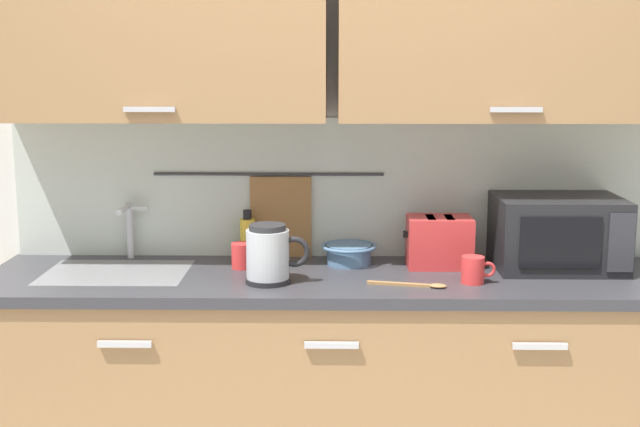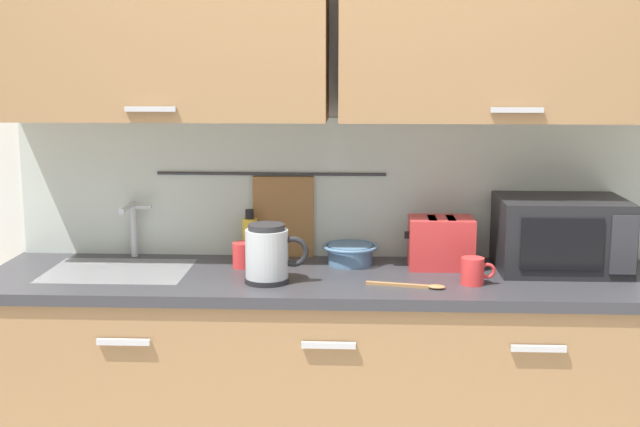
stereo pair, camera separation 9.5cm
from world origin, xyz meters
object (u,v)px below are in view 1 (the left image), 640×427
object	(u,v)px
electric_kettle	(269,255)
toaster	(439,242)
microwave	(558,233)
mug_near_sink	(243,256)
dish_soap_bottle	(248,238)
mug_by_kettle	(474,270)
wooden_spoon	(417,285)
mixing_bowl	(349,253)

from	to	relation	value
electric_kettle	toaster	bearing A→B (deg)	21.44
microwave	mug_near_sink	xyz separation A→B (m)	(-1.18, -0.02, -0.09)
electric_kettle	dish_soap_bottle	world-z (taller)	electric_kettle
mug_by_kettle	wooden_spoon	size ratio (longest dim) A/B	0.44
microwave	electric_kettle	xyz separation A→B (m)	(-1.06, -0.23, -0.03)
mug_near_sink	mixing_bowl	size ratio (longest dim) A/B	0.56
dish_soap_bottle	toaster	world-z (taller)	dish_soap_bottle
microwave	mug_by_kettle	distance (m)	0.42
wooden_spoon	mixing_bowl	bearing A→B (deg)	125.42
electric_kettle	mug_near_sink	xyz separation A→B (m)	(-0.11, 0.21, -0.05)
mug_near_sink	wooden_spoon	size ratio (longest dim) A/B	0.44
dish_soap_bottle	mixing_bowl	bearing A→B (deg)	-10.52
wooden_spoon	mug_near_sink	bearing A→B (deg)	158.17
electric_kettle	mixing_bowl	xyz separation A→B (m)	(0.28, 0.28, -0.06)
mug_by_kettle	wooden_spoon	xyz separation A→B (m)	(-0.20, -0.05, -0.04)
microwave	dish_soap_bottle	bearing A→B (deg)	173.95
mixing_bowl	wooden_spoon	size ratio (longest dim) A/B	0.78
dish_soap_bottle	mug_by_kettle	size ratio (longest dim) A/B	1.63
microwave	mug_by_kettle	xyz separation A→B (m)	(-0.35, -0.22, -0.09)
electric_kettle	mixing_bowl	bearing A→B (deg)	44.23
dish_soap_bottle	toaster	bearing A→B (deg)	-8.14
microwave	mug_by_kettle	size ratio (longest dim) A/B	3.83
mixing_bowl	dish_soap_bottle	bearing A→B (deg)	169.48
mixing_bowl	wooden_spoon	world-z (taller)	mixing_bowl
mug_by_kettle	mug_near_sink	bearing A→B (deg)	166.23
mixing_bowl	electric_kettle	bearing A→B (deg)	-135.77
toaster	wooden_spoon	world-z (taller)	toaster
mug_by_kettle	electric_kettle	bearing A→B (deg)	-179.61
electric_kettle	mixing_bowl	distance (m)	0.40
mixing_bowl	toaster	size ratio (longest dim) A/B	0.84
wooden_spoon	toaster	bearing A→B (deg)	68.69
dish_soap_bottle	mug_by_kettle	xyz separation A→B (m)	(0.82, -0.35, -0.04)
dish_soap_bottle	electric_kettle	bearing A→B (deg)	-72.55
mug_near_sink	dish_soap_bottle	bearing A→B (deg)	88.38
microwave	mug_near_sink	bearing A→B (deg)	-179.12
electric_kettle	mug_near_sink	distance (m)	0.24
toaster	wooden_spoon	size ratio (longest dim) A/B	0.93
microwave	wooden_spoon	world-z (taller)	microwave
microwave	wooden_spoon	bearing A→B (deg)	-153.92
dish_soap_bottle	toaster	distance (m)	0.74
wooden_spoon	dish_soap_bottle	bearing A→B (deg)	147.71
mug_near_sink	mug_by_kettle	distance (m)	0.85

